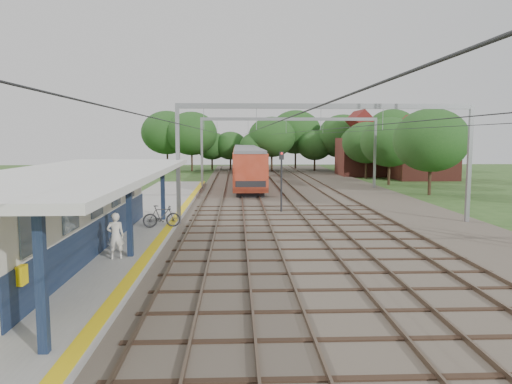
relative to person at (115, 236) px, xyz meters
name	(u,v)px	position (x,y,z in m)	size (l,w,h in m)	color
ground	(295,316)	(6.38, -5.60, -1.26)	(160.00, 160.00, 0.00)	#2D4C1E
ballast_bed	(300,194)	(10.38, 24.40, -1.21)	(18.00, 90.00, 0.10)	#473D33
platform	(132,226)	(-1.12, 8.40, -1.09)	(5.00, 52.00, 0.35)	gray
yellow_stripe	(172,222)	(1.13, 8.40, -0.91)	(0.45, 52.00, 0.01)	yellow
station_building	(62,211)	(-2.50, 1.40, 0.78)	(3.41, 18.00, 3.40)	beige
canopy	(80,174)	(-1.39, 0.40, 2.38)	(6.40, 20.00, 3.44)	#111E37
rail_tracks	(272,193)	(7.88, 24.40, -1.09)	(11.80, 88.00, 0.15)	brown
catenary_system	(301,132)	(9.77, 19.68, 4.25)	(17.22, 88.00, 7.00)	gray
tree_band	(275,139)	(10.23, 51.52, 3.66)	(31.72, 30.88, 8.82)	#382619
house_near	(423,155)	(27.38, 40.40, 1.73)	(7.00, 6.12, 7.89)	brown
house_far	(369,151)	(22.38, 46.40, 1.97)	(8.00, 6.12, 8.66)	brown
person	(115,236)	(0.00, 0.00, 0.00)	(0.66, 0.44, 1.82)	silver
bicycle	(162,216)	(0.78, 6.81, -0.32)	(0.55, 1.96, 1.18)	black
train	(246,162)	(5.88, 39.53, 0.91)	(2.97, 36.95, 3.90)	black
signal_post	(281,175)	(7.73, 13.81, 1.28)	(0.33, 0.30, 4.12)	black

